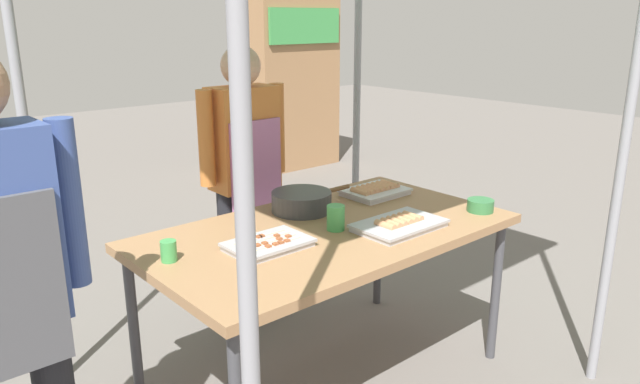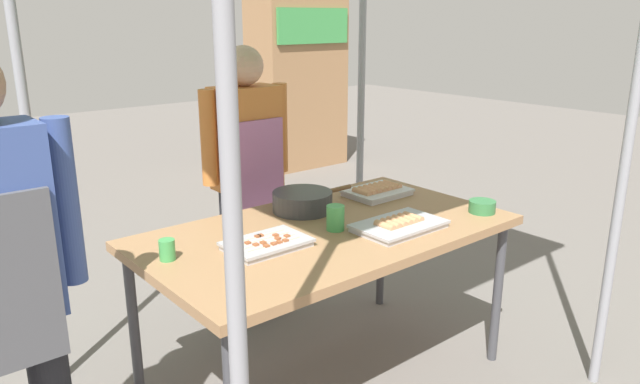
% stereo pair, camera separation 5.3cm
% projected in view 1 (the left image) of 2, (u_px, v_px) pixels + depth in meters
% --- Properties ---
extents(ground_plane, '(18.00, 18.00, 0.00)m').
position_uv_depth(ground_plane, '(327.00, 379.00, 2.79)').
color(ground_plane, '#66605B').
extents(stall_table, '(1.60, 0.90, 0.75)m').
position_uv_depth(stall_table, '(328.00, 239.00, 2.59)').
color(stall_table, '#9E724C').
rests_on(stall_table, ground).
extents(tray_grilled_sausages, '(0.39, 0.25, 0.05)m').
position_uv_depth(tray_grilled_sausages, '(399.00, 225.00, 2.56)').
color(tray_grilled_sausages, '#ADADB2').
rests_on(tray_grilled_sausages, stall_table).
extents(tray_meat_skewers, '(0.32, 0.22, 0.04)m').
position_uv_depth(tray_meat_skewers, '(268.00, 244.00, 2.34)').
color(tray_meat_skewers, '#ADADB2').
rests_on(tray_meat_skewers, stall_table).
extents(tray_pork_links, '(0.31, 0.24, 0.05)m').
position_uv_depth(tray_pork_links, '(375.00, 191.00, 3.04)').
color(tray_pork_links, silver).
rests_on(tray_pork_links, stall_table).
extents(cooking_wok, '(0.44, 0.28, 0.09)m').
position_uv_depth(cooking_wok, '(302.00, 201.00, 2.79)').
color(cooking_wok, '#38383A').
rests_on(cooking_wok, stall_table).
extents(condiment_bowl, '(0.12, 0.12, 0.06)m').
position_uv_depth(condiment_bowl, '(480.00, 205.00, 2.79)').
color(condiment_bowl, '#33723F').
rests_on(condiment_bowl, stall_table).
extents(drink_cup_near_edge, '(0.06, 0.06, 0.08)m').
position_uv_depth(drink_cup_near_edge, '(169.00, 251.00, 2.21)').
color(drink_cup_near_edge, '#3F994C').
rests_on(drink_cup_near_edge, stall_table).
extents(drink_cup_by_wok, '(0.08, 0.08, 0.11)m').
position_uv_depth(drink_cup_by_wok, '(336.00, 218.00, 2.54)').
color(drink_cup_by_wok, '#3F994C').
rests_on(drink_cup_by_wok, stall_table).
extents(vendor_woman, '(0.52, 0.22, 1.49)m').
position_uv_depth(vendor_woman, '(245.00, 166.00, 3.14)').
color(vendor_woman, black).
rests_on(vendor_woman, ground).
extents(neighbor_stall_left, '(1.03, 0.57, 1.92)m').
position_uv_depth(neighbor_stall_left, '(289.00, 79.00, 6.55)').
color(neighbor_stall_left, '#9E724C').
rests_on(neighbor_stall_left, ground).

